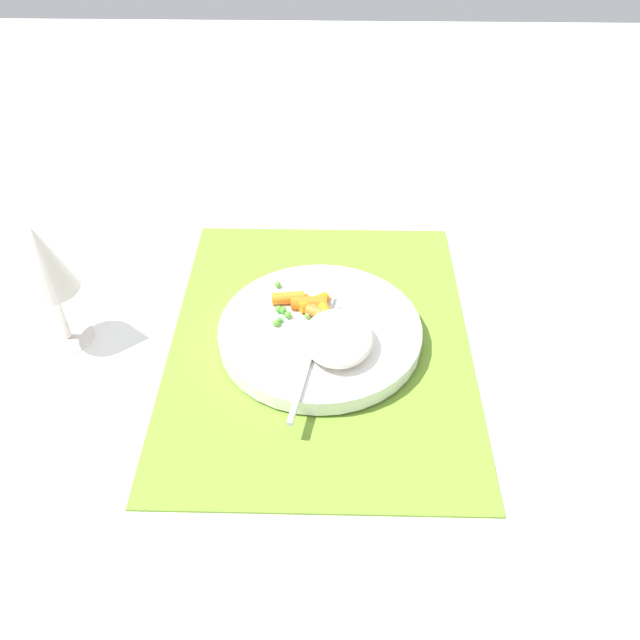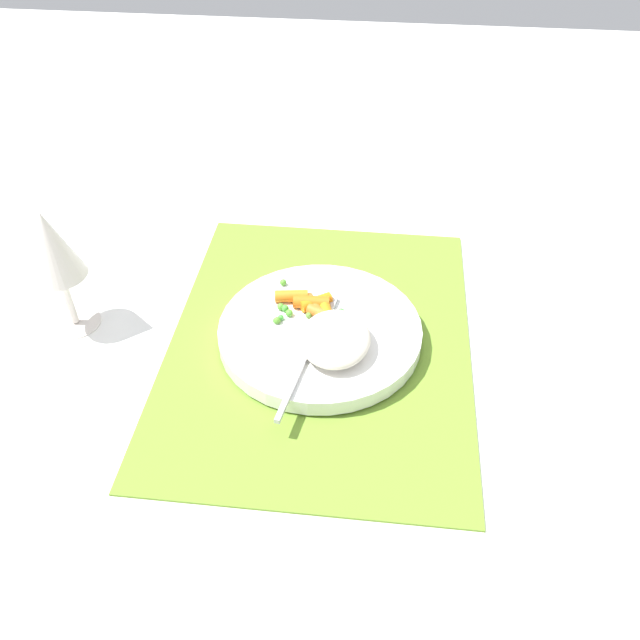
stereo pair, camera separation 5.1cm
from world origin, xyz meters
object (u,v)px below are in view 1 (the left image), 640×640
rice_mound (338,338)px  wine_glass (44,260)px  carrot_portion (311,306)px  fork (315,341)px  plate (320,332)px

rice_mound → wine_glass: 0.34m
carrot_portion → fork: size_ratio=0.41×
carrot_portion → plate: bearing=-158.7°
plate → rice_mound: (-0.04, -0.02, 0.02)m
rice_mound → carrot_portion: rice_mound is taller
carrot_portion → wine_glass: (-0.02, 0.30, 0.08)m
plate → wine_glass: (0.00, 0.31, 0.10)m
rice_mound → carrot_portion: size_ratio=1.13×
plate → fork: size_ratio=1.18×
fork → plate: bearing=-10.4°
fork → wine_glass: size_ratio=1.26×
rice_mound → wine_glass: wine_glass is taller
carrot_portion → rice_mound: bearing=-153.1°
rice_mound → plate: bearing=31.1°
plate → carrot_portion: carrot_portion is taller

